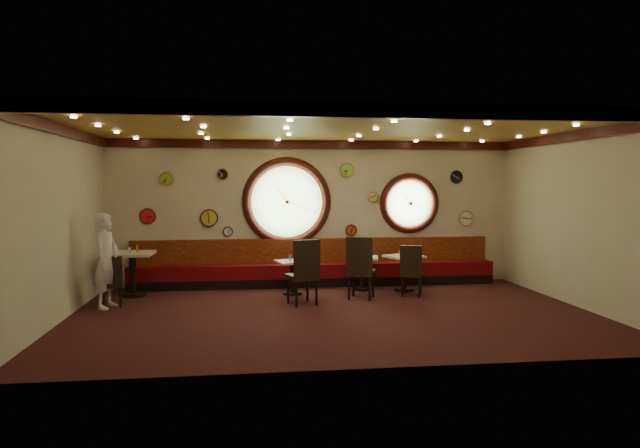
{
  "coord_description": "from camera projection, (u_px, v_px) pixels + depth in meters",
  "views": [
    {
      "loc": [
        -1.48,
        -9.65,
        2.24
      ],
      "look_at": [
        -0.14,
        0.8,
        1.5
      ],
      "focal_mm": 32.0,
      "sensor_mm": 36.0,
      "label": 1
    }
  ],
  "objects": [
    {
      "name": "floor",
      "position": [
        334.0,
        313.0,
        9.89
      ],
      "size": [
        9.0,
        6.0,
        0.0
      ],
      "primitive_type": "cube",
      "color": "black",
      "rests_on": "ground"
    },
    {
      "name": "ceiling",
      "position": [
        334.0,
        127.0,
        9.67
      ],
      "size": [
        9.0,
        6.0,
        0.02
      ],
      "primitive_type": "cube",
      "color": "#BE8635",
      "rests_on": "wall_back"
    },
    {
      "name": "wall_back",
      "position": [
        314.0,
        213.0,
        12.75
      ],
      "size": [
        9.0,
        0.02,
        3.2
      ],
      "primitive_type": "cube",
      "color": "beige",
      "rests_on": "floor"
    },
    {
      "name": "wall_front",
      "position": [
        372.0,
        238.0,
        6.81
      ],
      "size": [
        9.0,
        0.02,
        3.2
      ],
      "primitive_type": "cube",
      "color": "beige",
      "rests_on": "floor"
    },
    {
      "name": "wall_left",
      "position": [
        59.0,
        224.0,
        9.21
      ],
      "size": [
        0.02,
        6.0,
        3.2
      ],
      "primitive_type": "cube",
      "color": "beige",
      "rests_on": "floor"
    },
    {
      "name": "wall_right",
      "position": [
        578.0,
        219.0,
        10.35
      ],
      "size": [
        0.02,
        6.0,
        3.2
      ],
      "primitive_type": "cube",
      "color": "beige",
      "rests_on": "floor"
    },
    {
      "name": "molding_back",
      "position": [
        314.0,
        145.0,
        12.59
      ],
      "size": [
        9.0,
        0.1,
        0.18
      ],
      "primitive_type": "cube",
      "color": "#340C09",
      "rests_on": "wall_back"
    },
    {
      "name": "molding_front",
      "position": [
        372.0,
        111.0,
        6.76
      ],
      "size": [
        9.0,
        0.1,
        0.18
      ],
      "primitive_type": "cube",
      "color": "#340C09",
      "rests_on": "wall_back"
    },
    {
      "name": "molding_left",
      "position": [
        59.0,
        130.0,
        9.11
      ],
      "size": [
        0.1,
        6.0,
        0.18
      ],
      "primitive_type": "cube",
      "color": "#340C09",
      "rests_on": "wall_back"
    },
    {
      "name": "molding_right",
      "position": [
        578.0,
        136.0,
        10.24
      ],
      "size": [
        0.1,
        6.0,
        0.18
      ],
      "primitive_type": "cube",
      "color": "#340C09",
      "rests_on": "wall_back"
    },
    {
      "name": "banquette_base",
      "position": [
        315.0,
        281.0,
        12.58
      ],
      "size": [
        8.0,
        0.55,
        0.2
      ],
      "primitive_type": "cube",
      "color": "black",
      "rests_on": "floor"
    },
    {
      "name": "banquette_seat",
      "position": [
        315.0,
        270.0,
        12.56
      ],
      "size": [
        8.0,
        0.55,
        0.3
      ],
      "primitive_type": "cube",
      "color": "#5C070D",
      "rests_on": "banquette_base"
    },
    {
      "name": "banquette_back",
      "position": [
        314.0,
        251.0,
        12.75
      ],
      "size": [
        8.0,
        0.1,
        0.55
      ],
      "primitive_type": "cube",
      "color": "#5D070A",
      "rests_on": "wall_back"
    },
    {
      "name": "porthole_left_glass",
      "position": [
        287.0,
        202.0,
        12.65
      ],
      "size": [
        1.66,
        0.02,
        1.66
      ],
      "primitive_type": "cylinder",
      "rotation": [
        1.57,
        0.0,
        0.0
      ],
      "color": "#8BB66D",
      "rests_on": "wall_back"
    },
    {
      "name": "porthole_left_frame",
      "position": [
        287.0,
        202.0,
        12.63
      ],
      "size": [
        1.98,
        0.18,
        1.98
      ],
      "primitive_type": "torus",
      "rotation": [
        1.57,
        0.0,
        0.0
      ],
      "color": "#340C09",
      "rests_on": "wall_back"
    },
    {
      "name": "porthole_left_ring",
      "position": [
        287.0,
        202.0,
        12.6
      ],
      "size": [
        1.61,
        0.03,
        1.61
      ],
      "primitive_type": "torus",
      "rotation": [
        1.57,
        0.0,
        0.0
      ],
      "color": "gold",
      "rests_on": "wall_back"
    },
    {
      "name": "porthole_right_glass",
      "position": [
        409.0,
        203.0,
        13.01
      ],
      "size": [
        1.1,
        0.02,
        1.1
      ],
      "primitive_type": "cylinder",
      "rotation": [
        1.57,
        0.0,
        0.0
      ],
      "color": "#8BB66D",
      "rests_on": "wall_back"
    },
    {
      "name": "porthole_right_frame",
      "position": [
        409.0,
        203.0,
        12.99
      ],
      "size": [
        1.38,
        0.18,
        1.38
      ],
      "primitive_type": "torus",
      "rotation": [
        1.57,
        0.0,
        0.0
      ],
      "color": "#340C09",
      "rests_on": "wall_back"
    },
    {
      "name": "porthole_right_ring",
      "position": [
        410.0,
        203.0,
        12.97
      ],
      "size": [
        1.09,
        0.03,
        1.09
      ],
      "primitive_type": "torus",
      "rotation": [
        1.57,
        0.0,
        0.0
      ],
      "color": "gold",
      "rests_on": "wall_back"
    },
    {
      "name": "wall_clock_0",
      "position": [
        209.0,
        218.0,
        12.42
      ],
      "size": [
        0.36,
        0.03,
        0.36
      ],
      "primitive_type": "cylinder",
      "rotation": [
        1.57,
        0.0,
        0.0
      ],
      "color": "gold",
      "rests_on": "wall_back"
    },
    {
      "name": "wall_clock_1",
      "position": [
        148.0,
        216.0,
        12.25
      ],
      "size": [
        0.32,
        0.03,
        0.32
      ],
      "primitive_type": "cylinder",
      "rotation": [
        1.57,
        0.0,
        0.0
      ],
      "color": "red",
      "rests_on": "wall_back"
    },
    {
      "name": "wall_clock_2",
      "position": [
        347.0,
        170.0,
        12.74
      ],
      "size": [
        0.3,
        0.03,
        0.3
      ],
      "primitive_type": "cylinder",
      "rotation": [
        1.57,
        0.0,
        0.0
      ],
      "color": "#92E046",
      "rests_on": "wall_back"
    },
    {
      "name": "wall_clock_3",
      "position": [
        456.0,
        177.0,
        13.07
      ],
      "size": [
        0.28,
        0.03,
        0.28
      ],
      "primitive_type": "cylinder",
      "rotation": [
        1.57,
        0.0,
        0.0
      ],
      "color": "black",
      "rests_on": "wall_back"
    },
    {
      "name": "wall_clock_4",
      "position": [
        223.0,
        174.0,
        12.39
      ],
      "size": [
        0.24,
        0.03,
        0.24
      ],
      "primitive_type": "cylinder",
      "rotation": [
        1.57,
        0.0,
        0.0
      ],
      "color": "black",
      "rests_on": "wall_back"
    },
    {
      "name": "wall_clock_5",
      "position": [
        373.0,
        197.0,
        12.86
      ],
      "size": [
        0.22,
        0.03,
        0.22
      ],
      "primitive_type": "cylinder",
      "rotation": [
        1.57,
        0.0,
        0.0
      ],
      "color": "#D9D948",
      "rests_on": "wall_back"
    },
    {
      "name": "wall_clock_6",
      "position": [
        466.0,
        218.0,
        13.17
      ],
      "size": [
        0.34,
        0.03,
        0.34
      ],
      "primitive_type": "cylinder",
      "rotation": [
        1.57,
        0.0,
        0.0
      ],
      "color": "white",
      "rests_on": "wall_back"
    },
    {
      "name": "wall_clock_7",
      "position": [
        228.0,
        232.0,
        12.49
      ],
      "size": [
        0.2,
        0.03,
        0.2
      ],
      "primitive_type": "cylinder",
      "rotation": [
        1.57,
        0.0,
        0.0
      ],
      "color": "white",
      "rests_on": "wall_back"
    },
    {
      "name": "wall_clock_8",
      "position": [
        351.0,
        230.0,
        12.84
      ],
      "size": [
        0.24,
        0.03,
        0.24
      ],
      "primitive_type": "cylinder",
      "rotation": [
        1.57,
        0.0,
        0.0
      ],
      "color": "red",
      "rests_on": "wall_back"
    },
    {
      "name": "wall_clock_9",
      "position": [
        166.0,
        179.0,
        12.25
      ],
      "size": [
        0.26,
        0.03,
        0.26
      ],
      "primitive_type": "cylinder",
      "rotation": [
        1.57,
        0.0,
        0.0
      ],
      "color": "#81BA25",
      "rests_on": "wall_back"
    },
    {
      "name": "table_a",
      "position": [
        133.0,
        268.0,
        11.37
      ],
      "size": [
        0.83,
        0.83,
        0.88
      ],
      "color": "black",
      "rests_on": "floor"
    },
    {
      "name": "table_b",
      "position": [
        292.0,
        273.0,
        11.56
      ],
      "size": [
        0.74,
        0.74,
        0.69
      ],
      "color": "black",
      "rests_on": "floor"
    },
    {
      "name": "table_c",
      "position": [
        363.0,
        269.0,
        12.05
      ],
      "size": [
        0.76,
        0.76,
        0.71
      ],
      "color": "black",
      "rests_on": "floor"
    },
    {
      "name": "table_d",
      "position": [
        404.0,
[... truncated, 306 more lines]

